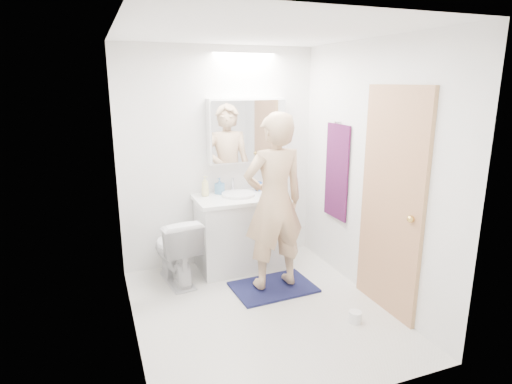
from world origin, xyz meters
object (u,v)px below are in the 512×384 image
toilet (175,250)px  toilet_paper_roll (355,317)px  medicine_cabinet (247,131)px  soap_bottle_a (205,186)px  soap_bottle_b (220,186)px  toothbrush_cup (258,186)px  vanity_cabinet (240,234)px  person (274,202)px

toilet → toilet_paper_roll: (1.29, -1.33, -0.30)m
medicine_cabinet → soap_bottle_a: size_ratio=4.01×
soap_bottle_b → toilet_paper_roll: bearing=-66.0°
soap_bottle_a → toothbrush_cup: size_ratio=2.06×
soap_bottle_a → soap_bottle_b: soap_bottle_a is taller
soap_bottle_b → toilet_paper_roll: 1.98m
vanity_cabinet → soap_bottle_a: soap_bottle_a is taller
toilet → toothbrush_cup: toothbrush_cup is taller
toilet → toothbrush_cup: 1.17m
medicine_cabinet → soap_bottle_b: medicine_cabinet is taller
vanity_cabinet → toilet_paper_roll: size_ratio=8.18×
toilet → person: 1.15m
vanity_cabinet → soap_bottle_b: bearing=132.4°
person → toilet_paper_roll: bearing=113.5°
medicine_cabinet → vanity_cabinet: bearing=-128.9°
vanity_cabinet → toilet: 0.75m
vanity_cabinet → medicine_cabinet: (0.17, 0.21, 1.11)m
medicine_cabinet → toilet_paper_roll: medicine_cabinet is taller
soap_bottle_a → toilet_paper_roll: soap_bottle_a is taller
soap_bottle_a → toothbrush_cup: (0.62, 0.01, -0.06)m
vanity_cabinet → toilet_paper_roll: bearing=-68.9°
soap_bottle_a → vanity_cabinet: bearing=-24.0°
person → soap_bottle_a: 0.90m
vanity_cabinet → toothbrush_cup: (0.28, 0.16, 0.48)m
medicine_cabinet → person: 1.02m
vanity_cabinet → person: (0.14, -0.62, 0.51)m
vanity_cabinet → medicine_cabinet: medicine_cabinet is taller
toilet_paper_roll → toilet: bearing=134.2°
soap_bottle_b → toothbrush_cup: 0.45m
person → soap_bottle_b: size_ratio=9.53×
toilet → soap_bottle_b: 0.85m
toilet → soap_bottle_a: (0.40, 0.27, 0.57)m
medicine_cabinet → toilet: bearing=-160.3°
person → toilet_paper_roll: 1.26m
medicine_cabinet → soap_bottle_a: bearing=-173.2°
vanity_cabinet → toothbrush_cup: size_ratio=8.45×
medicine_cabinet → toilet_paper_roll: size_ratio=8.00×
toothbrush_cup → soap_bottle_b: bearing=177.4°
toilet_paper_roll → soap_bottle_b: bearing=114.0°
soap_bottle_a → toilet_paper_roll: bearing=-60.8°
soap_bottle_b → toilet: bearing=-152.7°
person → toilet_paper_roll: person is taller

